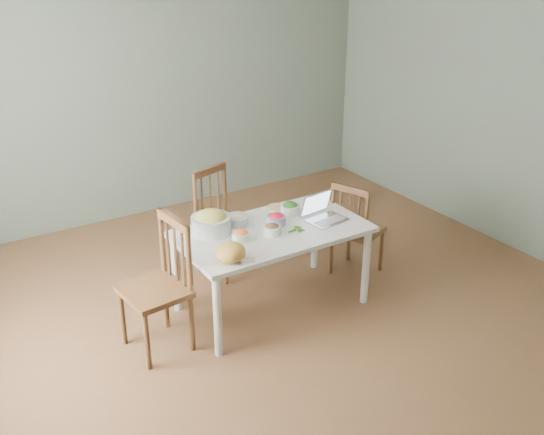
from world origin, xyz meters
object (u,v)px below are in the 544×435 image
chair_left (154,288)px  bread_boule (231,252)px  chair_right (358,228)px  laptop (328,209)px  dining_table (272,268)px  chair_far (225,223)px  bowl_squash (211,222)px

chair_left → bread_boule: 0.60m
chair_left → chair_right: size_ratio=1.14×
laptop → chair_left: bearing=170.0°
dining_table → chair_right: 0.93m
chair_right → chair_left: bearing=72.3°
chair_far → bowl_squash: 0.71m
chair_left → bread_boule: bearing=57.3°
chair_right → laptop: laptop is taller
chair_far → bowl_squash: bearing=-143.9°
chair_right → dining_table: bearing=73.9°
dining_table → chair_right: chair_right is taller
chair_left → chair_right: 1.91m
chair_far → bowl_squash: (-0.39, -0.51, 0.30)m
chair_far → laptop: chair_far is taller
chair_right → bread_boule: bearing=82.9°
bread_boule → laptop: (0.96, 0.18, 0.04)m
dining_table → bread_boule: bearing=-151.4°
chair_left → chair_right: (1.91, 0.11, -0.06)m
chair_far → laptop: bearing=-76.3°
dining_table → laptop: laptop is taller
dining_table → bowl_squash: 0.63m
chair_far → chair_right: chair_far is taller
chair_left → laptop: (1.44, -0.06, 0.29)m
dining_table → chair_left: bearing=-178.0°
chair_left → laptop: bearing=81.4°
chair_far → bowl_squash: size_ratio=3.07×
chair_far → bread_boule: chair_far is taller
dining_table → chair_right: (0.92, 0.08, 0.09)m
dining_table → chair_far: bearing=92.4°
dining_table → bowl_squash: (-0.41, 0.20, 0.43)m
laptop → bread_boule: bearing=-176.9°
chair_left → bowl_squash: size_ratio=3.25×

